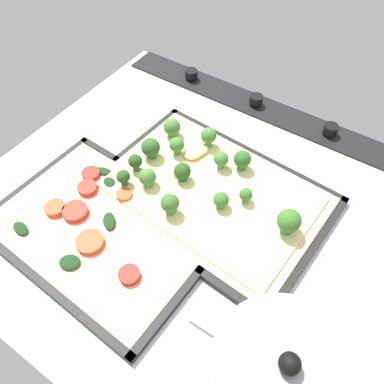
{
  "coord_description": "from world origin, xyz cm",
  "views": [
    {
      "loc": [
        -17.23,
        32.96,
        53.79
      ],
      "look_at": [
        4.56,
        0.36,
        4.29
      ],
      "focal_mm": 36.24,
      "sensor_mm": 36.0,
      "label": 1
    }
  ],
  "objects_px": {
    "baking_tray_back": "(103,230)",
    "veggie_pizza_back": "(101,226)",
    "baking_tray_front": "(211,196)",
    "cooking_pot": "(279,379)",
    "broccoli_pizza": "(207,186)"
  },
  "relations": [
    {
      "from": "veggie_pizza_back",
      "to": "cooking_pot",
      "type": "bearing_deg",
      "value": 169.98
    },
    {
      "from": "broccoli_pizza",
      "to": "baking_tray_back",
      "type": "xyz_separation_m",
      "value": [
        0.1,
        0.16,
        -0.02
      ]
    },
    {
      "from": "baking_tray_front",
      "to": "broccoli_pizza",
      "type": "height_order",
      "value": "broccoli_pizza"
    },
    {
      "from": "baking_tray_front",
      "to": "broccoli_pizza",
      "type": "relative_size",
      "value": 1.07
    },
    {
      "from": "baking_tray_back",
      "to": "veggie_pizza_back",
      "type": "relative_size",
      "value": 1.07
    },
    {
      "from": "baking_tray_front",
      "to": "baking_tray_back",
      "type": "height_order",
      "value": "same"
    },
    {
      "from": "baking_tray_front",
      "to": "baking_tray_back",
      "type": "relative_size",
      "value": 1.11
    },
    {
      "from": "veggie_pizza_back",
      "to": "cooking_pot",
      "type": "relative_size",
      "value": 1.46
    },
    {
      "from": "baking_tray_back",
      "to": "veggie_pizza_back",
      "type": "xyz_separation_m",
      "value": [
        0.0,
        -0.0,
        0.01
      ]
    },
    {
      "from": "veggie_pizza_back",
      "to": "baking_tray_back",
      "type": "bearing_deg",
      "value": 176.0
    },
    {
      "from": "broccoli_pizza",
      "to": "cooking_pot",
      "type": "xyz_separation_m",
      "value": [
        -0.24,
        0.22,
        0.03
      ]
    },
    {
      "from": "baking_tray_front",
      "to": "veggie_pizza_back",
      "type": "bearing_deg",
      "value": 53.86
    },
    {
      "from": "baking_tray_back",
      "to": "cooking_pot",
      "type": "relative_size",
      "value": 1.56
    },
    {
      "from": "broccoli_pizza",
      "to": "baking_tray_back",
      "type": "relative_size",
      "value": 1.04
    },
    {
      "from": "baking_tray_back",
      "to": "veggie_pizza_back",
      "type": "distance_m",
      "value": 0.01
    }
  ]
}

